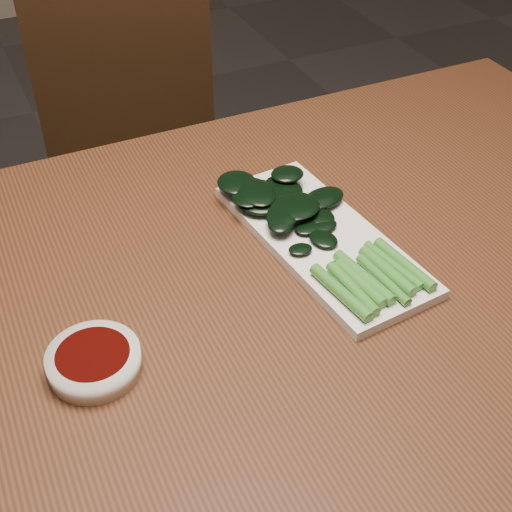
# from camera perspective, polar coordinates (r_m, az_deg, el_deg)

# --- Properties ---
(table) EXTENTS (1.40, 0.80, 0.75)m
(table) POSITION_cam_1_polar(r_m,az_deg,el_deg) (0.93, -0.82, -5.76)
(table) COLOR #492614
(table) RESTS_ON ground
(chair_far) EXTENTS (0.44, 0.44, 0.89)m
(chair_far) POSITION_cam_1_polar(r_m,az_deg,el_deg) (1.56, -9.43, 6.09)
(chair_far) COLOR black
(chair_far) RESTS_ON ground
(sauce_bowl) EXTENTS (0.10, 0.10, 0.03)m
(sauce_bowl) POSITION_cam_1_polar(r_m,az_deg,el_deg) (0.80, -12.83, -8.19)
(sauce_bowl) COLOR white
(sauce_bowl) RESTS_ON table
(serving_plate) EXTENTS (0.17, 0.35, 0.01)m
(serving_plate) POSITION_cam_1_polar(r_m,az_deg,el_deg) (0.95, 5.32, 1.35)
(serving_plate) COLOR white
(serving_plate) RESTS_ON table
(gai_lan) EXTENTS (0.17, 0.34, 0.03)m
(gai_lan) POSITION_cam_1_polar(r_m,az_deg,el_deg) (0.95, 3.55, 3.23)
(gai_lan) COLOR #3E892F
(gai_lan) RESTS_ON serving_plate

